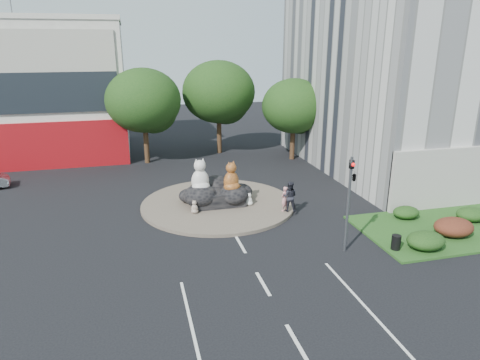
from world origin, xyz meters
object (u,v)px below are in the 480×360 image
at_px(kitten_calico, 195,206).
at_px(kitten_white, 249,199).
at_px(pedestrian_pink, 284,199).
at_px(pedestrian_dark, 290,196).
at_px(cat_tabby, 231,176).
at_px(litter_bin, 396,242).
at_px(cat_white, 200,175).

relative_size(kitten_calico, kitten_white, 1.01).
relative_size(pedestrian_pink, pedestrian_dark, 0.82).
bearing_deg(cat_tabby, kitten_calico, 172.21).
relative_size(pedestrian_dark, litter_bin, 2.52).
xyz_separation_m(cat_tabby, kitten_calico, (-2.54, -0.93, -1.47)).
distance_m(cat_tabby, pedestrian_dark, 3.93).
distance_m(cat_white, litter_bin, 12.28).
distance_m(cat_white, kitten_white, 3.50).
bearing_deg(litter_bin, kitten_calico, 142.01).
height_order(cat_tabby, kitten_white, cat_tabby).
distance_m(kitten_white, pedestrian_dark, 2.75).
xyz_separation_m(cat_white, pedestrian_dark, (5.15, -2.46, -1.03)).
bearing_deg(pedestrian_dark, pedestrian_pink, 0.46).
relative_size(pedestrian_pink, litter_bin, 2.07).
distance_m(cat_white, pedestrian_dark, 5.80).
height_order(kitten_calico, kitten_white, kitten_calico).
relative_size(cat_tabby, litter_bin, 2.60).
bearing_deg(litter_bin, pedestrian_pink, 121.32).
relative_size(cat_tabby, pedestrian_pink, 1.26).
bearing_deg(litter_bin, pedestrian_dark, 119.88).
xyz_separation_m(kitten_white, litter_bin, (5.64, -7.72, -0.12)).
height_order(cat_white, pedestrian_dark, cat_white).
bearing_deg(pedestrian_pink, cat_tabby, -70.53).
height_order(cat_white, kitten_calico, cat_white).
relative_size(cat_white, pedestrian_dark, 1.14).
relative_size(cat_tabby, pedestrian_dark, 1.03).
xyz_separation_m(cat_tabby, kitten_white, (1.07, -0.44, -1.48)).
xyz_separation_m(kitten_calico, kitten_white, (3.62, 0.49, -0.01)).
distance_m(cat_tabby, litter_bin, 10.69).
bearing_deg(cat_white, kitten_calico, -123.20).
bearing_deg(pedestrian_pink, litter_bin, 84.32).
xyz_separation_m(kitten_calico, pedestrian_pink, (5.47, -1.01, 0.37)).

